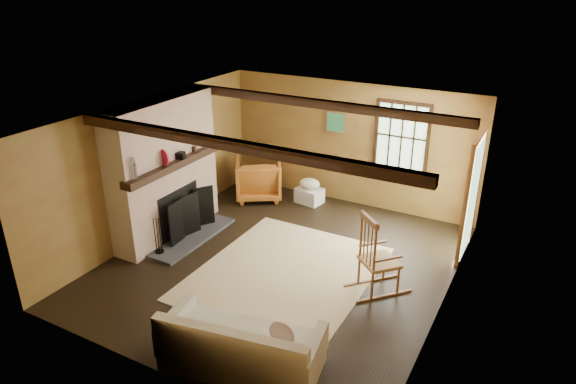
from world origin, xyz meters
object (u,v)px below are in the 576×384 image
Objects in this scene: fireplace at (166,175)px; rocking_chair at (377,259)px; sofa at (241,350)px; laundry_basket at (309,195)px; armchair at (258,178)px.

fireplace is 1.97× the size of rocking_chair.
laundry_basket is (-1.38, 4.56, -0.12)m from sofa.
sofa is at bearing 86.59° from armchair.
rocking_chair is at bearing 0.51° from fireplace.
rocking_chair is 1.34× the size of armchair.
armchair is (-1.03, -0.27, 0.26)m from laundry_basket.
rocking_chair is (3.78, 0.03, -0.59)m from fireplace.
fireplace is 2.64× the size of armchair.
sofa is 3.93× the size of laundry_basket.
rocking_chair is at bearing 115.25° from armchair.
rocking_chair reaches higher than sofa.
laundry_basket is at bearing 55.67° from fireplace.
fireplace is 1.22× the size of sofa.
armchair is at bearing 109.50° from sofa.
sofa is 4.92m from armchair.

